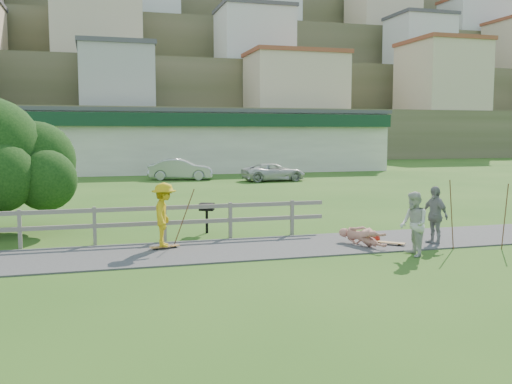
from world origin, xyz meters
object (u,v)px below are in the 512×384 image
Objects in this scene: car_silver at (181,169)px; skater_fallen at (362,236)px; bbq at (207,218)px; car_white at (274,172)px; spectator_b at (434,215)px; spectator_a at (414,224)px; skater_rider at (164,218)px.

skater_fallen is at bearing -164.60° from car_silver.
bbq reaches higher than skater_fallen.
skater_fallen is 0.38× the size of car_white.
car_white is at bearing 59.55° from skater_fallen.
bbq is (-5.96, 3.61, -0.36)m from spectator_b.
spectator_b is 0.39× the size of car_silver.
bbq is (-4.53, 4.84, -0.36)m from spectator_a.
skater_fallen is at bearing -19.11° from bbq.
skater_fallen is at bearing -90.52° from skater_rider.
spectator_a is at bearing -58.31° from spectator_b.
skater_rider is 22.89m from car_white.
spectator_b is 1.74× the size of bbq.
spectator_b is at bearing -89.11° from skater_rider.
car_white reaches higher than skater_fallen.
car_silver is (3.89, 23.35, -0.16)m from skater_rider.
car_silver is at bearing 106.23° from bbq.
spectator_a is at bearing -24.52° from bbq.
spectator_a reaches higher than skater_fallen.
skater_fallen is 5.09m from bbq.
skater_rider is 1.04× the size of spectator_b.
spectator_a is (0.73, -1.48, 0.55)m from skater_fallen.
spectator_b is 6.98m from bbq.
spectator_b is 22.15m from car_white.
spectator_a is 23.55m from car_white.
bbq is at bearing -128.07° from spectator_a.
skater_fallen is 1.67× the size of bbq.
skater_rider reaches higher than skater_fallen.
skater_rider is at bearing -103.12° from bbq.
car_white is at bearing 165.18° from spectator_b.
car_white is (9.75, 20.70, -0.29)m from skater_rider.
car_white is 20.15m from bbq.
car_silver reaches higher than skater_fallen.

